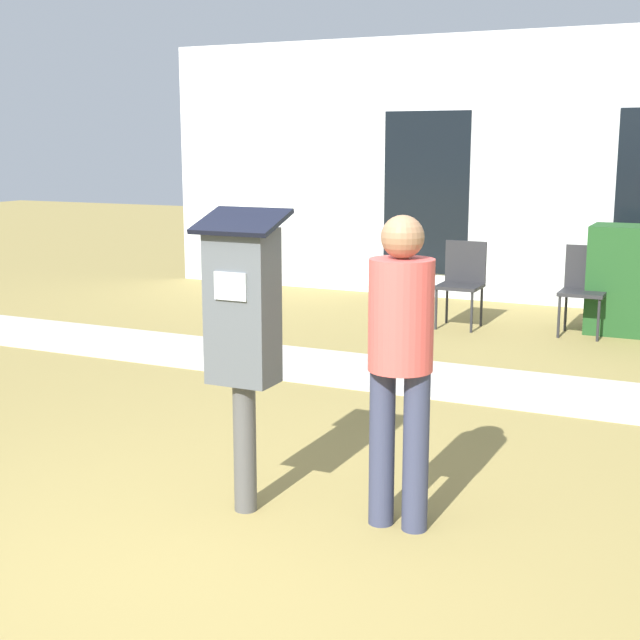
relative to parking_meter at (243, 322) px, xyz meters
The scene contains 7 objects.
ground_plane 1.20m from the parking_meter, 80.07° to the right, with size 40.00×40.00×0.00m, color olive.
sidewalk 3.12m from the parking_meter, 87.89° to the left, with size 12.00×1.10×0.02m.
building_facade 6.94m from the parking_meter, 89.10° to the left, with size 10.00×0.26×3.20m.
parking_meter is the anchor object (origin of this frame).
person_standing 0.82m from the parking_meter, 10.46° to the left, with size 0.32×0.32×1.58m.
outdoor_chair_left 5.22m from the parking_meter, 93.72° to the left, with size 0.44×0.44×0.90m.
outdoor_chair_middle 5.41m from the parking_meter, 80.39° to the left, with size 0.44×0.44×0.90m.
Camera 1 is at (2.14, -3.24, 1.92)m, focal length 50.00 mm.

